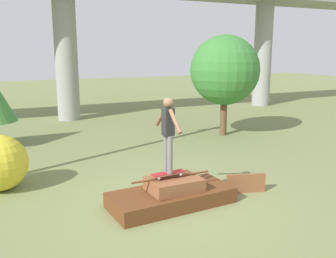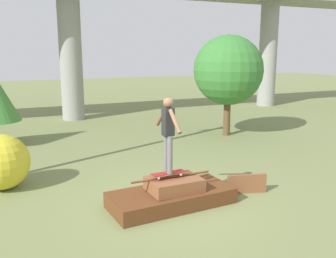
{
  "view_description": "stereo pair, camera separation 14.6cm",
  "coord_description": "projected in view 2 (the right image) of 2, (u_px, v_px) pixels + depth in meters",
  "views": [
    {
      "loc": [
        -3.45,
        -7.13,
        3.41
      ],
      "look_at": [
        -0.08,
        0.0,
        1.76
      ],
      "focal_mm": 40.0,
      "sensor_mm": 36.0,
      "label": 1
    },
    {
      "loc": [
        -3.32,
        -7.2,
        3.41
      ],
      "look_at": [
        -0.08,
        0.0,
        1.76
      ],
      "focal_mm": 40.0,
      "sensor_mm": 36.0,
      "label": 2
    }
  ],
  "objects": [
    {
      "name": "scrap_pile",
      "position": [
        172.0,
        195.0,
        8.4
      ],
      "size": [
        2.86,
        1.39,
        0.69
      ],
      "color": "#5B3319",
      "rests_on": "ground_plane"
    },
    {
      "name": "skater",
      "position": [
        168.0,
        130.0,
        8.07
      ],
      "size": [
        0.23,
        1.12,
        1.66
      ],
      "color": "slate",
      "rests_on": "skateboard"
    },
    {
      "name": "ground_plane",
      "position": [
        171.0,
        205.0,
        8.45
      ],
      "size": [
        80.0,
        80.0,
        0.0
      ],
      "primitive_type": "plane",
      "color": "olive"
    },
    {
      "name": "skateboard",
      "position": [
        168.0,
        173.0,
        8.27
      ],
      "size": [
        0.8,
        0.25,
        0.09
      ],
      "color": "maroon",
      "rests_on": "scrap_pile"
    },
    {
      "name": "scrap_plank_loose",
      "position": [
        247.0,
        184.0,
        9.12
      ],
      "size": [
        0.95,
        0.36,
        0.47
      ],
      "color": "brown",
      "rests_on": "ground_plane"
    },
    {
      "name": "bush_yellow_flowering",
      "position": [
        1.0,
        162.0,
        9.3
      ],
      "size": [
        1.4,
        1.4,
        1.4
      ],
      "color": "gold",
      "rests_on": "ground_plane"
    },
    {
      "name": "tree_behind_right",
      "position": [
        228.0,
        70.0,
        14.93
      ],
      "size": [
        2.79,
        2.79,
        4.05
      ],
      "color": "brown",
      "rests_on": "ground_plane"
    }
  ]
}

